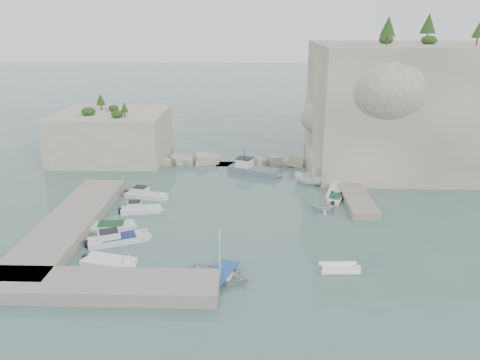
{
  "coord_description": "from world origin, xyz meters",
  "views": [
    {
      "loc": [
        1.67,
        -43.54,
        19.87
      ],
      "look_at": [
        0.0,
        6.0,
        3.0
      ],
      "focal_mm": 35.0,
      "sensor_mm": 36.0,
      "label": 1
    }
  ],
  "objects_px": {
    "motorboat_b": "(141,212)",
    "work_boat": "(254,174)",
    "tender_east_b": "(335,201)",
    "inflatable_dinghy": "(339,270)",
    "motorboat_a": "(147,198)",
    "motorboat_e": "(109,265)",
    "tender_east_d": "(312,185)",
    "motorboat_d": "(119,242)",
    "tender_east_c": "(336,194)",
    "motorboat_c": "(112,229)",
    "tender_east_a": "(323,211)",
    "rowboat": "(220,279)"
  },
  "relations": [
    {
      "from": "motorboat_a",
      "to": "tender_east_c",
      "type": "bearing_deg",
      "value": 19.49
    },
    {
      "from": "motorboat_c",
      "to": "tender_east_b",
      "type": "bearing_deg",
      "value": 11.26
    },
    {
      "from": "inflatable_dinghy",
      "to": "tender_east_a",
      "type": "bearing_deg",
      "value": 85.37
    },
    {
      "from": "motorboat_e",
      "to": "rowboat",
      "type": "height_order",
      "value": "rowboat"
    },
    {
      "from": "motorboat_e",
      "to": "inflatable_dinghy",
      "type": "bearing_deg",
      "value": 13.34
    },
    {
      "from": "tender_east_b",
      "to": "work_boat",
      "type": "height_order",
      "value": "work_boat"
    },
    {
      "from": "rowboat",
      "to": "tender_east_c",
      "type": "xyz_separation_m",
      "value": [
        12.56,
        20.09,
        0.0
      ]
    },
    {
      "from": "motorboat_a",
      "to": "tender_east_c",
      "type": "relative_size",
      "value": 0.99
    },
    {
      "from": "motorboat_c",
      "to": "tender_east_c",
      "type": "relative_size",
      "value": 0.89
    },
    {
      "from": "inflatable_dinghy",
      "to": "motorboat_e",
      "type": "bearing_deg",
      "value": 176.71
    },
    {
      "from": "motorboat_c",
      "to": "tender_east_b",
      "type": "distance_m",
      "value": 25.27
    },
    {
      "from": "tender_east_b",
      "to": "work_boat",
      "type": "xyz_separation_m",
      "value": [
        -9.52,
        10.01,
        0.0
      ]
    },
    {
      "from": "motorboat_d",
      "to": "tender_east_b",
      "type": "distance_m",
      "value": 24.98
    },
    {
      "from": "motorboat_e",
      "to": "work_boat",
      "type": "relative_size",
      "value": 0.63
    },
    {
      "from": "rowboat",
      "to": "tender_east_b",
      "type": "height_order",
      "value": "rowboat"
    },
    {
      "from": "motorboat_d",
      "to": "tender_east_a",
      "type": "bearing_deg",
      "value": -0.98
    },
    {
      "from": "motorboat_b",
      "to": "work_boat",
      "type": "xyz_separation_m",
      "value": [
        12.29,
        14.06,
        0.0
      ]
    },
    {
      "from": "motorboat_b",
      "to": "rowboat",
      "type": "distance_m",
      "value": 16.83
    },
    {
      "from": "work_boat",
      "to": "inflatable_dinghy",
      "type": "bearing_deg",
      "value": -49.92
    },
    {
      "from": "tender_east_c",
      "to": "work_boat",
      "type": "height_order",
      "value": "work_boat"
    },
    {
      "from": "inflatable_dinghy",
      "to": "tender_east_a",
      "type": "height_order",
      "value": "tender_east_a"
    },
    {
      "from": "work_boat",
      "to": "motorboat_c",
      "type": "bearing_deg",
      "value": -103.23
    },
    {
      "from": "motorboat_c",
      "to": "tender_east_a",
      "type": "relative_size",
      "value": 1.74
    },
    {
      "from": "tender_east_b",
      "to": "inflatable_dinghy",
      "type": "bearing_deg",
      "value": -170.94
    },
    {
      "from": "motorboat_a",
      "to": "tender_east_b",
      "type": "distance_m",
      "value": 22.22
    },
    {
      "from": "motorboat_a",
      "to": "tender_east_a",
      "type": "distance_m",
      "value": 20.71
    },
    {
      "from": "motorboat_b",
      "to": "tender_east_b",
      "type": "height_order",
      "value": "motorboat_b"
    },
    {
      "from": "motorboat_c",
      "to": "rowboat",
      "type": "distance_m",
      "value": 14.92
    },
    {
      "from": "rowboat",
      "to": "tender_east_d",
      "type": "height_order",
      "value": "tender_east_d"
    },
    {
      "from": "motorboat_b",
      "to": "motorboat_d",
      "type": "height_order",
      "value": "same"
    },
    {
      "from": "motorboat_d",
      "to": "work_boat",
      "type": "bearing_deg",
      "value": 36.04
    },
    {
      "from": "motorboat_c",
      "to": "tender_east_a",
      "type": "height_order",
      "value": "tender_east_a"
    },
    {
      "from": "tender_east_d",
      "to": "motorboat_b",
      "type": "bearing_deg",
      "value": 134.25
    },
    {
      "from": "tender_east_d",
      "to": "work_boat",
      "type": "height_order",
      "value": "work_boat"
    },
    {
      "from": "rowboat",
      "to": "tender_east_a",
      "type": "bearing_deg",
      "value": -16.0
    },
    {
      "from": "motorboat_e",
      "to": "tender_east_d",
      "type": "relative_size",
      "value": 1.01
    },
    {
      "from": "tender_east_b",
      "to": "tender_east_d",
      "type": "bearing_deg",
      "value": 36.62
    },
    {
      "from": "tender_east_d",
      "to": "motorboat_e",
      "type": "bearing_deg",
      "value": 155.53
    },
    {
      "from": "motorboat_a",
      "to": "inflatable_dinghy",
      "type": "distance_m",
      "value": 25.84
    },
    {
      "from": "motorboat_a",
      "to": "tender_east_b",
      "type": "height_order",
      "value": "motorboat_a"
    },
    {
      "from": "motorboat_e",
      "to": "motorboat_d",
      "type": "bearing_deg",
      "value": 108.9
    },
    {
      "from": "rowboat",
      "to": "tender_east_c",
      "type": "distance_m",
      "value": 23.7
    },
    {
      "from": "motorboat_e",
      "to": "inflatable_dinghy",
      "type": "height_order",
      "value": "motorboat_e"
    },
    {
      "from": "motorboat_b",
      "to": "motorboat_d",
      "type": "relative_size",
      "value": 0.76
    },
    {
      "from": "motorboat_b",
      "to": "motorboat_c",
      "type": "bearing_deg",
      "value": -125.39
    },
    {
      "from": "motorboat_a",
      "to": "tender_east_c",
      "type": "xyz_separation_m",
      "value": [
        22.66,
        1.96,
        0.0
      ]
    },
    {
      "from": "motorboat_b",
      "to": "motorboat_d",
      "type": "bearing_deg",
      "value": -104.59
    },
    {
      "from": "motorboat_d",
      "to": "tender_east_d",
      "type": "relative_size",
      "value": 1.29
    },
    {
      "from": "tender_east_c",
      "to": "motorboat_b",
      "type": "bearing_deg",
      "value": 120.98
    },
    {
      "from": "motorboat_a",
      "to": "motorboat_d",
      "type": "xyz_separation_m",
      "value": [
        0.0,
        -11.74,
        0.0
      ]
    }
  ]
}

